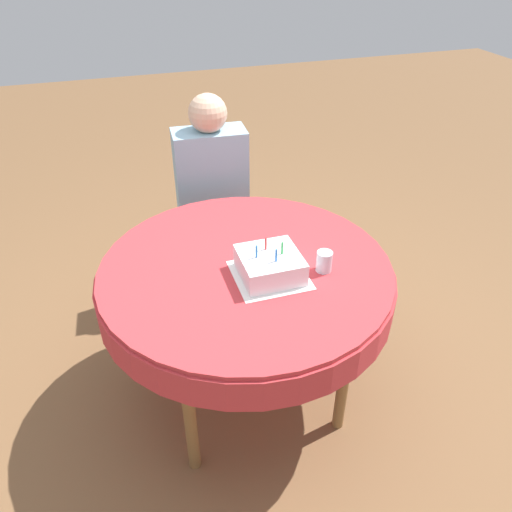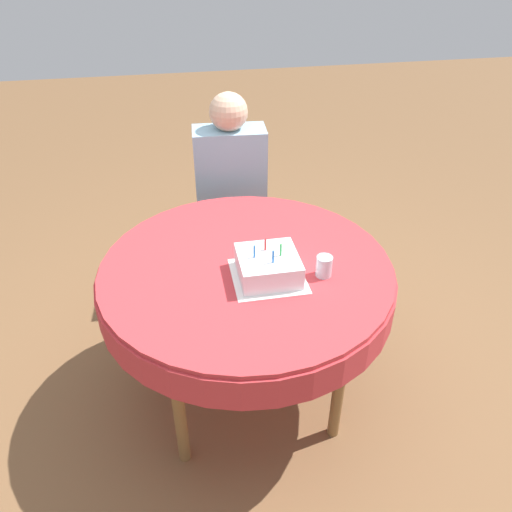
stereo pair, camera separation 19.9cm
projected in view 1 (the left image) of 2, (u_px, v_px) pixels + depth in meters
name	position (u px, v px, depth m)	size (l,w,h in m)	color
ground_plane	(247.00, 387.00, 2.46)	(12.00, 12.00, 0.00)	brown
dining_table	(246.00, 282.00, 2.09)	(1.22, 1.22, 0.74)	#BC3338
chair	(212.00, 214.00, 2.94)	(0.41, 0.41, 0.88)	#A37A4C
person	(212.00, 184.00, 2.73)	(0.40, 0.31, 1.19)	#DBB293
napkin	(270.00, 275.00, 1.98)	(0.28, 0.28, 0.00)	white
birthday_cake	(270.00, 265.00, 1.96)	(0.23, 0.23, 0.15)	white
drinking_glass	(324.00, 261.00, 1.99)	(0.06, 0.06, 0.09)	silver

